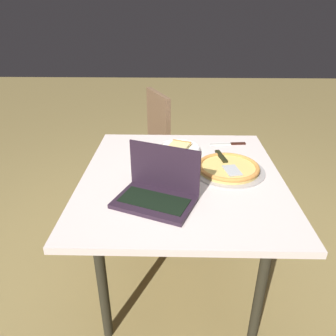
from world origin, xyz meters
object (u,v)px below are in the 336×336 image
object	(u,v)px
chair_near	(146,146)
pizza_tray	(228,168)
dining_table	(181,187)
laptop	(158,190)
table_knife	(231,144)
pizza_plate	(179,148)

from	to	relation	value
chair_near	pizza_tray	bearing A→B (deg)	32.18
dining_table	laptop	world-z (taller)	laptop
pizza_tray	table_knife	world-z (taller)	pizza_tray
table_knife	laptop	bearing A→B (deg)	-33.54
dining_table	laptop	xyz separation A→B (m)	(0.23, -0.11, 0.12)
dining_table	table_knife	xyz separation A→B (m)	(-0.40, 0.31, 0.08)
pizza_plate	table_knife	bearing A→B (deg)	106.29
pizza_tray	chair_near	distance (m)	0.96
pizza_plate	table_knife	xyz separation A→B (m)	(-0.09, 0.32, -0.01)
laptop	pizza_tray	distance (m)	0.45
pizza_plate	chair_near	bearing A→B (deg)	-155.33
laptop	chair_near	xyz separation A→B (m)	(-1.07, -0.15, -0.25)
table_knife	chair_near	distance (m)	0.75
dining_table	table_knife	world-z (taller)	table_knife
dining_table	chair_near	bearing A→B (deg)	-162.89
laptop	table_knife	size ratio (longest dim) A/B	1.79
pizza_plate	pizza_tray	world-z (taller)	same
pizza_plate	table_knife	size ratio (longest dim) A/B	1.17
dining_table	pizza_tray	bearing A→B (deg)	102.01
dining_table	pizza_tray	size ratio (longest dim) A/B	2.95
laptop	dining_table	bearing A→B (deg)	154.86
pizza_tray	chair_near	world-z (taller)	chair_near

